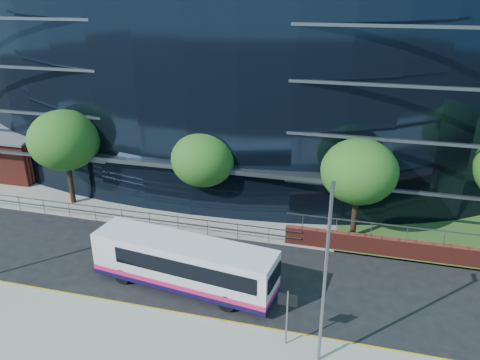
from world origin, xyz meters
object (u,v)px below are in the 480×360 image
(brick_pavilion, at_px, (7,149))
(tree_far_b, at_px, (203,159))
(tree_far_a, at_px, (64,140))
(city_bus, at_px, (185,264))
(tree_far_c, at_px, (359,172))
(streetlight_east, at_px, (325,274))
(street_sign, at_px, (287,306))

(brick_pavilion, xyz_separation_m, tree_far_b, (19.00, -4.00, 2.27))
(tree_far_a, xyz_separation_m, city_bus, (11.65, -7.54, -3.44))
(tree_far_c, xyz_separation_m, streetlight_east, (-1.00, -11.17, -0.10))
(streetlight_east, height_order, city_bus, streetlight_east)
(tree_far_a, bearing_deg, tree_far_b, 2.86)
(tree_far_c, bearing_deg, tree_far_b, 177.14)
(tree_far_b, xyz_separation_m, city_bus, (1.65, -8.04, -2.78))
(brick_pavilion, distance_m, tree_far_c, 29.46)
(brick_pavilion, xyz_separation_m, street_sign, (26.50, -15.09, 0.21))
(tree_far_a, relative_size, tree_far_b, 1.15)
(streetlight_east, distance_m, city_bus, 8.74)
(brick_pavilion, xyz_separation_m, city_bus, (20.65, -12.04, -0.51))
(tree_far_a, relative_size, city_bus, 0.69)
(brick_pavilion, bearing_deg, streetlight_east, -29.24)
(brick_pavilion, bearing_deg, street_sign, -29.65)
(streetlight_east, relative_size, city_bus, 0.79)
(tree_far_b, bearing_deg, street_sign, -55.92)
(street_sign, xyz_separation_m, tree_far_b, (-7.50, 11.09, 2.06))
(brick_pavilion, relative_size, tree_far_b, 1.42)
(tree_far_a, xyz_separation_m, streetlight_east, (19.00, -11.17, -0.42))
(tree_far_a, bearing_deg, brick_pavilion, 153.45)
(street_sign, height_order, tree_far_c, tree_far_c)
(tree_far_b, bearing_deg, brick_pavilion, 168.12)
(street_sign, xyz_separation_m, city_bus, (-5.85, 3.05, -0.72))
(street_sign, xyz_separation_m, tree_far_a, (-17.50, 10.59, 2.71))
(tree_far_a, height_order, tree_far_b, tree_far_a)
(tree_far_a, height_order, city_bus, tree_far_a)
(tree_far_b, bearing_deg, streetlight_east, -52.37)
(brick_pavilion, height_order, tree_far_b, tree_far_b)
(streetlight_east, bearing_deg, tree_far_a, 149.54)
(street_sign, distance_m, city_bus, 6.64)
(tree_far_a, height_order, tree_far_c, tree_far_a)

